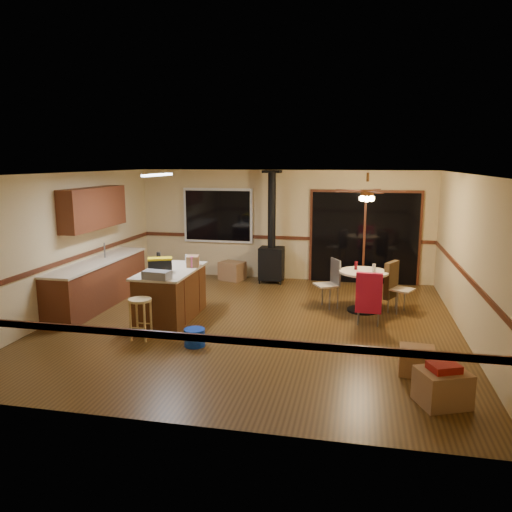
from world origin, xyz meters
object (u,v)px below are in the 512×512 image
(bar_stool, at_px, (141,319))
(box_corner_a, at_px, (443,387))
(box_under_window, at_px, (232,271))
(toolbox_grey, at_px, (157,275))
(box_corner_b, at_px, (417,361))
(wood_stove, at_px, (272,252))
(toolbox_black, at_px, (160,266))
(chair_near, at_px, (369,293))
(blue_bucket, at_px, (195,337))
(chair_left, at_px, (331,278))
(chair_right, at_px, (393,280))
(dining_table, at_px, (363,284))
(kitchen_island, at_px, (171,294))

(bar_stool, xyz_separation_m, box_corner_a, (4.37, -1.32, -0.12))
(box_under_window, bearing_deg, toolbox_grey, -94.31)
(toolbox_grey, height_order, box_corner_b, toolbox_grey)
(wood_stove, height_order, box_corner_b, wood_stove)
(toolbox_black, bearing_deg, chair_near, 7.79)
(blue_bucket, height_order, box_corner_b, box_corner_b)
(chair_left, relative_size, chair_right, 0.78)
(toolbox_grey, distance_m, chair_left, 3.41)
(chair_right, bearing_deg, box_corner_a, -84.39)
(bar_stool, height_order, blue_bucket, bar_stool)
(box_under_window, relative_size, box_corner_b, 1.21)
(wood_stove, xyz_separation_m, toolbox_grey, (-1.25, -3.77, 0.24))
(bar_stool, height_order, box_under_window, bar_stool)
(dining_table, relative_size, chair_near, 1.31)
(bar_stool, bearing_deg, dining_table, 33.05)
(chair_near, bearing_deg, box_corner_a, -73.19)
(toolbox_black, relative_size, bar_stool, 0.61)
(kitchen_island, height_order, chair_right, chair_right)
(wood_stove, bearing_deg, chair_right, -34.08)
(wood_stove, distance_m, dining_table, 2.84)
(blue_bucket, bearing_deg, box_under_window, 96.78)
(blue_bucket, bearing_deg, chair_near, 29.54)
(toolbox_grey, bearing_deg, bar_stool, -107.93)
(bar_stool, height_order, chair_near, chair_near)
(dining_table, xyz_separation_m, box_corner_a, (0.90, -3.58, -0.32))
(toolbox_grey, bearing_deg, wood_stove, 71.64)
(kitchen_island, bearing_deg, blue_bucket, -55.39)
(chair_right, bearing_deg, chair_near, -113.88)
(bar_stool, relative_size, box_corner_a, 1.21)
(blue_bucket, bearing_deg, wood_stove, 84.02)
(blue_bucket, height_order, chair_left, chair_left)
(bar_stool, height_order, chair_left, chair_left)
(wood_stove, distance_m, box_corner_b, 5.46)
(toolbox_black, relative_size, box_corner_a, 0.74)
(toolbox_grey, xyz_separation_m, chair_left, (2.74, 2.01, -0.38))
(chair_right, bearing_deg, chair_left, 179.18)
(toolbox_black, height_order, box_under_window, toolbox_black)
(wood_stove, bearing_deg, box_corner_b, -59.10)
(chair_near, distance_m, box_corner_b, 2.01)
(dining_table, height_order, chair_right, chair_right)
(chair_right, bearing_deg, box_corner_b, -86.80)
(kitchen_island, distance_m, toolbox_grey, 0.89)
(wood_stove, xyz_separation_m, chair_right, (2.63, -1.78, -0.13))
(toolbox_grey, bearing_deg, chair_left, 36.29)
(toolbox_black, xyz_separation_m, bar_stool, (0.01, -0.89, -0.68))
(blue_bucket, relative_size, box_corner_a, 0.59)
(bar_stool, xyz_separation_m, box_corner_b, (4.17, -0.49, -0.15))
(toolbox_grey, bearing_deg, chair_near, 15.88)
(toolbox_grey, height_order, toolbox_black, toolbox_black)
(toolbox_black, distance_m, box_under_window, 3.45)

